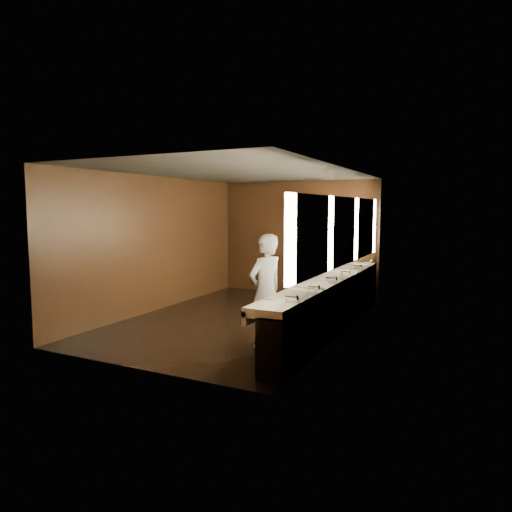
% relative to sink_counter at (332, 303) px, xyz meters
% --- Properties ---
extents(floor, '(6.00, 6.00, 0.00)m').
position_rel_sink_counter_xyz_m(floor, '(-1.79, -0.00, -0.50)').
color(floor, black).
rests_on(floor, ground).
extents(ceiling, '(4.00, 6.00, 0.02)m').
position_rel_sink_counter_xyz_m(ceiling, '(-1.79, -0.00, 2.30)').
color(ceiling, '#2D2D2B').
rests_on(ceiling, wall_back).
extents(wall_back, '(4.00, 0.02, 2.80)m').
position_rel_sink_counter_xyz_m(wall_back, '(-1.79, 3.00, 0.90)').
color(wall_back, black).
rests_on(wall_back, floor).
extents(wall_front, '(4.00, 0.02, 2.80)m').
position_rel_sink_counter_xyz_m(wall_front, '(-1.79, -3.00, 0.90)').
color(wall_front, black).
rests_on(wall_front, floor).
extents(wall_left, '(0.02, 6.00, 2.80)m').
position_rel_sink_counter_xyz_m(wall_left, '(-3.79, -0.00, 0.90)').
color(wall_left, black).
rests_on(wall_left, floor).
extents(wall_right, '(0.02, 6.00, 2.80)m').
position_rel_sink_counter_xyz_m(wall_right, '(0.21, -0.00, 0.90)').
color(wall_right, black).
rests_on(wall_right, floor).
extents(sink_counter, '(0.55, 5.40, 1.01)m').
position_rel_sink_counter_xyz_m(sink_counter, '(0.00, 0.00, 0.00)').
color(sink_counter, black).
rests_on(sink_counter, floor).
extents(mirror_band, '(0.06, 5.03, 1.15)m').
position_rel_sink_counter_xyz_m(mirror_band, '(0.19, -0.00, 1.25)').
color(mirror_band, '#FFECBF').
rests_on(mirror_band, wall_right).
extents(person, '(0.61, 0.74, 1.75)m').
position_rel_sink_counter_xyz_m(person, '(-0.63, -1.38, 0.38)').
color(person, '#8BA8D0').
rests_on(person, floor).
extents(trash_bin, '(0.41, 0.41, 0.62)m').
position_rel_sink_counter_xyz_m(trash_bin, '(-0.22, -1.93, -0.18)').
color(trash_bin, black).
rests_on(trash_bin, floor).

